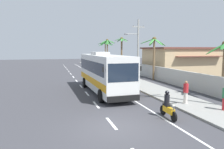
{
  "coord_description": "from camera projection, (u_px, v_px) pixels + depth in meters",
  "views": [
    {
      "loc": [
        -3.16,
        -10.31,
        4.16
      ],
      "look_at": [
        2.51,
        9.23,
        1.7
      ],
      "focal_mm": 33.85,
      "sensor_mm": 36.0,
      "label": 1
    }
  ],
  "objects": [
    {
      "name": "ground_plane",
      "position": [
        115.0,
        128.0,
        11.2
      ],
      "size": [
        160.0,
        160.0,
        0.0
      ],
      "primitive_type": "plane",
      "color": "#3A3A3F"
    },
    {
      "name": "sidewalk_kerb",
      "position": [
        148.0,
        87.0,
        22.61
      ],
      "size": [
        3.2,
        90.0,
        0.14
      ],
      "primitive_type": "cube",
      "color": "gray",
      "rests_on": "ground"
    },
    {
      "name": "lane_markings",
      "position": [
        97.0,
        84.0,
        25.45
      ],
      "size": [
        3.4,
        71.0,
        0.01
      ],
      "color": "white",
      "rests_on": "ground"
    },
    {
      "name": "boundary_wall",
      "position": [
        162.0,
        74.0,
        27.38
      ],
      "size": [
        0.24,
        60.0,
        1.83
      ],
      "primitive_type": "cube",
      "color": "#B2B2AD",
      "rests_on": "ground"
    },
    {
      "name": "coach_bus_foreground",
      "position": [
        104.0,
        72.0,
        20.25
      ],
      "size": [
        3.17,
        10.9,
        3.87
      ],
      "color": "silver",
      "rests_on": "ground"
    },
    {
      "name": "motorcycle_beside_bus",
      "position": [
        168.0,
        107.0,
        12.79
      ],
      "size": [
        0.56,
        1.96,
        1.66
      ],
      "color": "black",
      "rests_on": "ground"
    },
    {
      "name": "motorcycle_trailing",
      "position": [
        106.0,
        74.0,
        29.5
      ],
      "size": [
        0.56,
        1.96,
        1.67
      ],
      "color": "black",
      "rests_on": "ground"
    },
    {
      "name": "pedestrian_near_kerb",
      "position": [
        131.0,
        72.0,
        29.33
      ],
      "size": [
        0.36,
        0.36,
        1.62
      ],
      "rotation": [
        0.0,
        0.0,
        0.21
      ],
      "color": "navy",
      "rests_on": "sidewalk_kerb"
    },
    {
      "name": "pedestrian_midwalk",
      "position": [
        186.0,
        92.0,
        15.54
      ],
      "size": [
        0.36,
        0.36,
        1.7
      ],
      "rotation": [
        0.0,
        0.0,
        5.0
      ],
      "color": "beige",
      "rests_on": "sidewalk_kerb"
    },
    {
      "name": "utility_pole_mid",
      "position": [
        138.0,
        47.0,
        30.04
      ],
      "size": [
        3.01,
        0.24,
        8.31
      ],
      "color": "#9E9E99",
      "rests_on": "ground"
    },
    {
      "name": "palm_nearest",
      "position": [
        105.0,
        47.0,
        49.77
      ],
      "size": [
        3.74,
        3.77,
        6.11
      ],
      "color": "brown",
      "rests_on": "ground"
    },
    {
      "name": "palm_second",
      "position": [
        107.0,
        46.0,
        45.44
      ],
      "size": [
        3.58,
        3.51,
        6.33
      ],
      "color": "brown",
      "rests_on": "ground"
    },
    {
      "name": "palm_third",
      "position": [
        122.0,
        48.0,
        41.46
      ],
      "size": [
        2.87,
        2.66,
        6.49
      ],
      "color": "brown",
      "rests_on": "ground"
    },
    {
      "name": "palm_fourth",
      "position": [
        154.0,
        48.0,
        28.07
      ],
      "size": [
        3.49,
        3.62,
        5.76
      ],
      "color": "brown",
      "rests_on": "ground"
    },
    {
      "name": "roadside_building",
      "position": [
        182.0,
        61.0,
        33.54
      ],
      "size": [
        11.28,
        8.43,
        4.42
      ],
      "color": "tan",
      "rests_on": "ground"
    }
  ]
}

